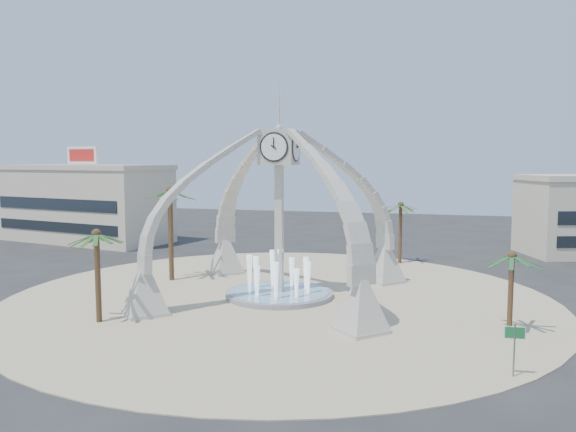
% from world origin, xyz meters
% --- Properties ---
extents(ground, '(140.00, 140.00, 0.00)m').
position_xyz_m(ground, '(0.00, 0.00, 0.00)').
color(ground, '#282828').
rests_on(ground, ground).
extents(plaza, '(40.00, 40.00, 0.06)m').
position_xyz_m(plaza, '(0.00, 0.00, 0.03)').
color(plaza, '#B9AB8A').
rests_on(plaza, ground).
extents(clock_tower, '(17.94, 17.94, 16.30)m').
position_xyz_m(clock_tower, '(-0.00, -0.00, 6.49)').
color(clock_tower, beige).
rests_on(clock_tower, ground).
extents(fountain, '(8.00, 8.00, 3.62)m').
position_xyz_m(fountain, '(0.00, 0.00, 0.29)').
color(fountain, gray).
rests_on(fountain, ground).
extents(building_nw, '(23.75, 13.73, 11.90)m').
position_xyz_m(building_nw, '(-32.00, 22.00, 4.83)').
color(building_nw, beige).
rests_on(building_nw, ground).
extents(palm_east, '(4.19, 4.19, 5.23)m').
position_xyz_m(palm_east, '(15.48, -4.87, 4.55)').
color(palm_east, brown).
rests_on(palm_east, ground).
extents(palm_west, '(4.85, 4.85, 8.44)m').
position_xyz_m(palm_west, '(-10.39, 3.16, 7.49)').
color(palm_west, brown).
rests_on(palm_west, ground).
extents(palm_north, '(4.18, 4.18, 6.50)m').
position_xyz_m(palm_north, '(7.64, 16.30, 5.72)').
color(palm_north, brown).
rests_on(palm_north, ground).
extents(palm_south, '(4.94, 4.94, 6.32)m').
position_xyz_m(palm_south, '(-9.03, -9.32, 5.53)').
color(palm_south, brown).
rests_on(palm_south, ground).
extents(street_sign, '(0.95, 0.10, 2.58)m').
position_xyz_m(street_sign, '(14.88, -12.08, 1.84)').
color(street_sign, slate).
rests_on(street_sign, ground).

